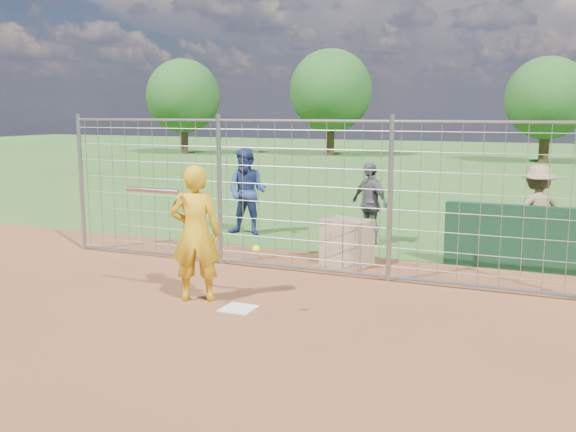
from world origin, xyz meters
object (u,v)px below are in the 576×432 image
at_px(bystander_c, 537,212).
at_px(bystander_b, 369,203).
at_px(bystander_a, 247,192).
at_px(equipment_bin, 347,242).
at_px(batter, 195,234).

bearing_deg(bystander_c, bystander_b, -31.41).
bearing_deg(bystander_b, bystander_a, -145.12).
xyz_separation_m(bystander_b, equipment_bin, (0.16, -1.92, -0.42)).
distance_m(bystander_c, equipment_bin, 3.53).
bearing_deg(batter, bystander_b, -126.82).
xyz_separation_m(batter, equipment_bin, (1.29, 2.88, -0.56)).
distance_m(bystander_a, equipment_bin, 3.40).
distance_m(bystander_a, bystander_c, 5.83).
height_order(bystander_b, bystander_c, bystander_c).
height_order(bystander_b, equipment_bin, bystander_b).
bearing_deg(batter, equipment_bin, -137.63).
xyz_separation_m(bystander_a, bystander_b, (2.68, 0.13, -0.11)).
xyz_separation_m(batter, bystander_a, (-1.55, 4.67, -0.03)).
bearing_deg(bystander_a, bystander_b, -1.19).
relative_size(bystander_a, bystander_b, 1.13).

